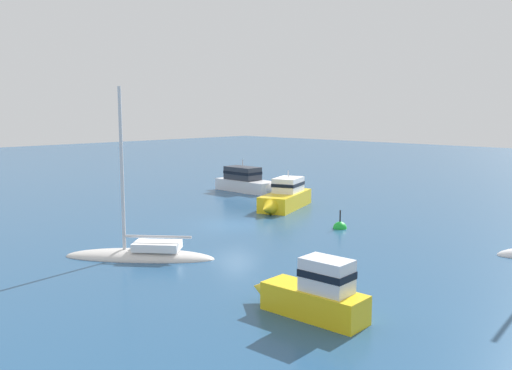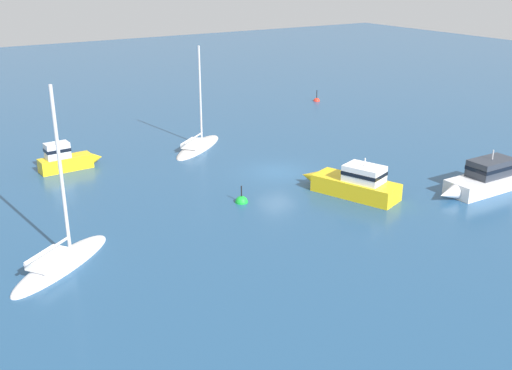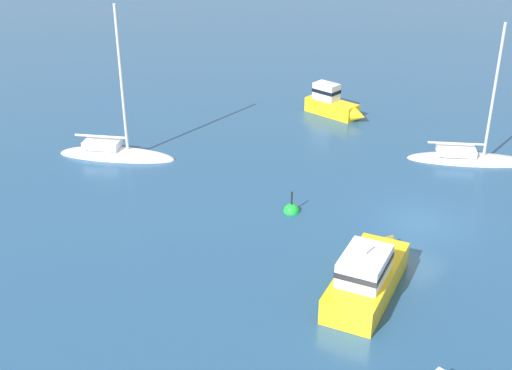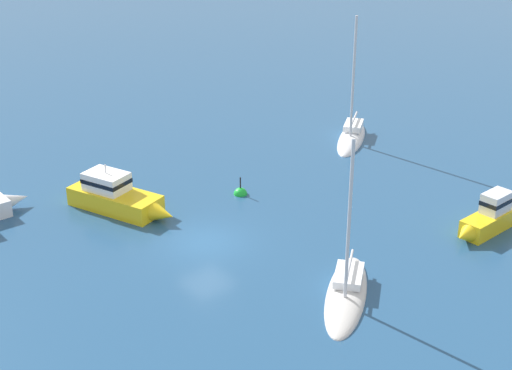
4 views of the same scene
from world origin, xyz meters
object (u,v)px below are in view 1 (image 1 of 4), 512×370
object	(u,v)px
mooring_buoy	(340,228)
powerboat	(311,293)
powerboat_1	(247,181)
cabin_cruiser	(285,197)
ketch	(141,255)

from	to	relation	value
mooring_buoy	powerboat	bearing A→B (deg)	31.50
powerboat_1	cabin_cruiser	distance (m)	8.61
powerboat_1	cabin_cruiser	size ratio (longest dim) A/B	1.01
powerboat	powerboat_1	xyz separation A→B (m)	(-18.58, -21.67, 0.05)
ketch	cabin_cruiser	world-z (taller)	ketch
powerboat_1	cabin_cruiser	world-z (taller)	powerboat_1
powerboat	powerboat_1	distance (m)	28.54
ketch	cabin_cruiser	distance (m)	14.95
cabin_cruiser	ketch	bearing A→B (deg)	-5.82
cabin_cruiser	mooring_buoy	distance (m)	7.24
ketch	mooring_buoy	bearing A→B (deg)	-143.10
ketch	powerboat_1	distance (m)	21.62
cabin_cruiser	mooring_buoy	size ratio (longest dim) A/B	4.62
powerboat	powerboat_1	size ratio (longest dim) A/B	0.66
powerboat	mooring_buoy	world-z (taller)	powerboat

